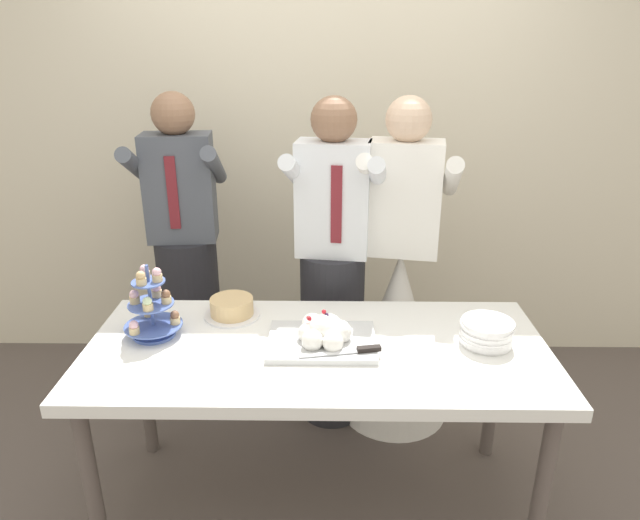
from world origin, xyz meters
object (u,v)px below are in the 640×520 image
(person_bride, at_px, (398,314))
(dessert_table, at_px, (317,362))
(person_guest, at_px, (187,269))
(main_cake_tray, at_px, (323,335))
(plate_stack, at_px, (486,332))
(round_cake, at_px, (232,308))
(cupcake_stand, at_px, (152,308))
(person_groom, at_px, (333,285))

(person_bride, bearing_deg, dessert_table, -121.43)
(dessert_table, distance_m, person_guest, 1.10)
(main_cake_tray, distance_m, plate_stack, 0.64)
(round_cake, height_order, person_bride, person_bride)
(person_bride, relative_size, person_guest, 1.00)
(dessert_table, xyz_separation_m, person_bride, (0.40, 0.65, -0.12))
(main_cake_tray, bearing_deg, dessert_table, -158.58)
(dessert_table, distance_m, cupcake_stand, 0.69)
(dessert_table, relative_size, cupcake_stand, 5.90)
(round_cake, relative_size, person_bride, 0.14)
(plate_stack, bearing_deg, round_cake, 167.87)
(main_cake_tray, bearing_deg, person_guest, 131.30)
(cupcake_stand, distance_m, main_cake_tray, 0.69)
(person_groom, bearing_deg, dessert_table, -95.81)
(person_bride, height_order, person_guest, same)
(cupcake_stand, relative_size, person_bride, 0.18)
(dessert_table, xyz_separation_m, main_cake_tray, (0.02, 0.01, 0.12))
(person_bride, bearing_deg, plate_stack, -67.45)
(dessert_table, xyz_separation_m, round_cake, (-0.37, 0.25, 0.11))
(round_cake, xyz_separation_m, person_bride, (0.77, 0.41, -0.23))
(person_groom, xyz_separation_m, person_bride, (0.33, 0.01, -0.16))
(main_cake_tray, distance_m, person_bride, 0.78)
(plate_stack, xyz_separation_m, round_cake, (-1.03, 0.22, -0.01))
(dessert_table, relative_size, round_cake, 7.50)
(person_groom, bearing_deg, cupcake_stand, -142.04)
(plate_stack, relative_size, person_groom, 0.13)
(main_cake_tray, distance_m, round_cake, 0.46)
(round_cake, bearing_deg, plate_stack, -12.13)
(person_groom, bearing_deg, person_bride, 2.43)
(dessert_table, relative_size, main_cake_tray, 4.15)
(main_cake_tray, bearing_deg, cupcake_stand, 174.39)
(cupcake_stand, relative_size, person_guest, 0.18)
(cupcake_stand, xyz_separation_m, round_cake, (0.29, 0.17, -0.08))
(dessert_table, relative_size, person_bride, 1.08)
(cupcake_stand, height_order, main_cake_tray, cupcake_stand)
(plate_stack, xyz_separation_m, person_guest, (-1.37, 0.81, -0.08))
(person_groom, bearing_deg, plate_stack, -45.88)
(person_groom, relative_size, person_bride, 1.00)
(cupcake_stand, distance_m, round_cake, 0.34)
(plate_stack, relative_size, person_guest, 0.13)
(cupcake_stand, bearing_deg, person_groom, 37.96)
(plate_stack, height_order, round_cake, plate_stack)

